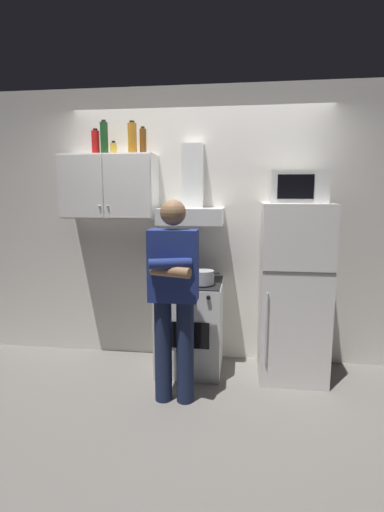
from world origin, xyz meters
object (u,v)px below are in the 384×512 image
Objects in this scene: range_hood at (192,203)px; stove_oven at (190,325)px; bottle_spice_jar at (114,148)px; bottle_wine_green at (104,138)px; bottle_soda_red at (96,143)px; person_standing at (174,294)px; bottle_liquor_amber at (132,138)px; upper_cabinet at (110,187)px; microwave at (297,187)px; cooking_pot at (203,277)px; bottle_beer_brown at (143,141)px; refrigerator at (293,291)px.

stove_oven is at bearing -90.00° from range_hood.
bottle_spice_jar is 0.13m from bottle_wine_green.
bottle_soda_red reaches higher than stove_oven.
bottle_soda_red reaches higher than person_standing.
person_standing is at bearing -93.91° from range_hood.
bottle_wine_green reaches higher than bottle_liquor_amber.
upper_cabinet is 3.01× the size of bottle_liquor_amber.
microwave is at bearing -2.89° from bottle_wine_green.
bottle_spice_jar is (-0.74, 0.11, 1.67)m from stove_oven.
microwave is 1.45m from person_standing.
microwave is 1.16m from cooking_pot.
bottle_liquor_amber is (-0.56, 0.11, 1.76)m from stove_oven.
upper_cabinet is at bearing 165.27° from cooking_pot.
upper_cabinet is 1.20× the size of range_hood.
person_standing is 1.55m from bottle_beer_brown.
upper_cabinet is at bearing -5.69° from bottle_soda_red.
range_hood is 0.74m from bottle_beer_brown.
refrigerator is at bearing 8.32° from cooking_pot.
bottle_beer_brown is (-0.42, 0.78, 1.27)m from person_standing.
bottle_wine_green is at bearing 177.11° from microwave.
bottle_spice_jar is at bearing -14.90° from upper_cabinet.
bottle_soda_red is (-1.88, 0.12, 0.42)m from microwave.
refrigerator is at bearing -4.18° from bottle_soda_red.
cooking_pot is (0.18, 0.49, 0.04)m from person_standing.
range_hood is at bearing 90.00° from stove_oven.
person_standing is (-1.00, -0.61, 0.10)m from refrigerator.
person_standing is at bearing -110.30° from cooking_pot.
bottle_beer_brown is (-1.42, 0.17, 1.37)m from refrigerator.
cooking_pot is at bearing -25.68° from bottle_beer_brown.
cooking_pot is 1.45m from bottle_liquor_amber.
range_hood is 2.51× the size of bottle_liquor_amber.
stove_oven is 7.16× the size of bottle_spice_jar.
upper_cabinet is at bearing 27.37° from bottle_wine_green.
bottle_spice_jar is (-0.87, 0.23, 1.17)m from cooking_pot.
stove_oven is 0.53× the size of person_standing.
bottle_soda_red is 0.77× the size of bottle_wine_green.
bottle_beer_brown is 0.46m from bottle_soda_red.
bottle_beer_brown is 0.86× the size of bottle_liquor_amber.
microwave reaches higher than refrigerator.
microwave is 1.59× the size of cooking_pot.
range_hood is 0.47× the size of refrigerator.
refrigerator is at bearing 0.04° from stove_oven.
bottle_spice_jar reaches higher than refrigerator.
bottle_spice_jar is (-1.69, 0.09, 0.36)m from microwave.
upper_cabinet reaches higher than cooking_pot.
bottle_spice_jar is at bearing 179.12° from bottle_liquor_amber.
refrigerator is 0.94m from microwave.
bottle_spice_jar is 0.20m from bottle_liquor_amber.
microwave is 1.98× the size of bottle_soda_red.
bottle_spice_jar is at bearing 171.56° from stove_oven.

